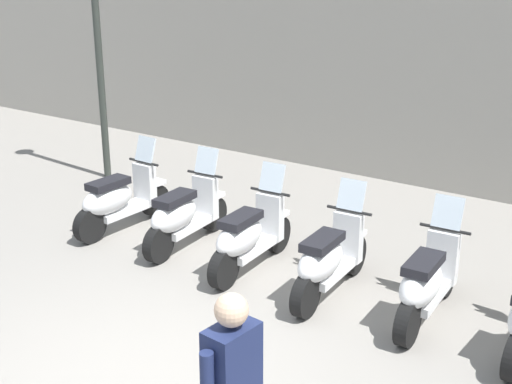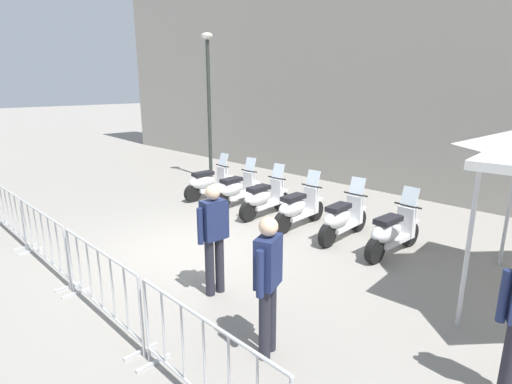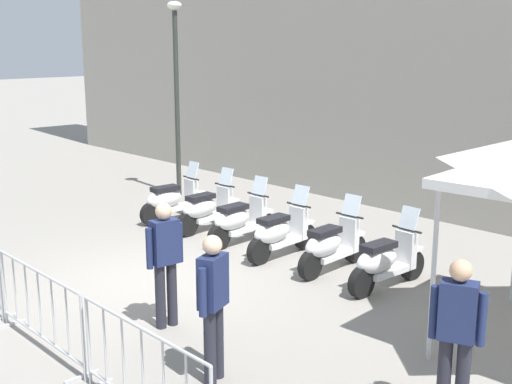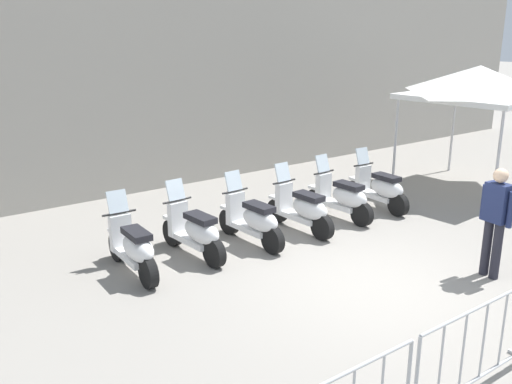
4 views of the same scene
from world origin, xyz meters
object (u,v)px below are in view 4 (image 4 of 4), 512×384
Objects in this scene: canopy_tent at (479,83)px; motorcycle_4 at (342,198)px; motorcycle_0 at (133,248)px; motorcycle_5 at (380,189)px; motorcycle_2 at (253,220)px; barrier_segment_1 at (483,348)px; motorcycle_3 at (302,209)px; motorcycle_1 at (195,232)px; officer_near_row_end at (496,216)px.

motorcycle_4 is at bearing 173.18° from canopy_tent.
motorcycle_0 is 5.61m from motorcycle_5.
motorcycle_2 is 2.24m from motorcycle_4.
motorcycle_0 is 0.79× the size of barrier_segment_1.
motorcycle_0 is 2.25m from motorcycle_2.
motorcycle_3 is 2.24m from motorcycle_5.
motorcycle_1 is at bearing -1.44° from motorcycle_0.
canopy_tent reaches higher than officer_near_row_end.
barrier_segment_1 is at bearing -75.25° from motorcycle_0.
barrier_segment_1 is (-3.17, -4.67, 0.07)m from motorcycle_4.
motorcycle_0 is 1.00× the size of motorcycle_5.
officer_near_row_end reaches higher than motorcycle_5.
motorcycle_1 is at bearing 172.36° from motorcycle_3.
motorcycle_5 is (4.46, -0.38, 0.00)m from motorcycle_1.
motorcycle_1 is 1.00× the size of motorcycle_2.
motorcycle_1 is 3.36m from motorcycle_4.
barrier_segment_1 is (1.31, -4.99, 0.07)m from motorcycle_0.
motorcycle_2 is at bearing 119.50° from officer_near_row_end.
canopy_tent is at bearing -6.01° from motorcycle_1.
motorcycle_3 and motorcycle_4 have the same top height.
canopy_tent is (2.94, -0.39, 2.06)m from motorcycle_5.
barrier_segment_1 is at bearing -100.97° from motorcycle_2.
motorcycle_0 is at bearing 104.75° from barrier_segment_1.
canopy_tent is (7.40, -0.78, 2.06)m from motorcycle_1.
officer_near_row_end is (-0.31, -3.30, 0.53)m from motorcycle_4.
barrier_segment_1 is 1.26× the size of officer_near_row_end.
canopy_tent is (6.29, -0.59, 2.06)m from motorcycle_2.
motorcycle_0 and motorcycle_3 have the same top height.
motorcycle_2 is 1.00× the size of motorcycle_4.
motorcycle_5 is at bearing -4.93° from motorcycle_1.
motorcycle_0 is 3.37m from motorcycle_3.
motorcycle_2 is 0.79× the size of barrier_segment_1.
barrier_segment_1 is 8.58m from canopy_tent.
motorcycle_2 and motorcycle_5 have the same top height.
motorcycle_3 is 1.00× the size of motorcycle_4.
motorcycle_3 is (1.12, -0.11, 0.00)m from motorcycle_2.
officer_near_row_end is (3.04, -3.59, 0.53)m from motorcycle_1.
motorcycle_2 is 3.95m from officer_near_row_end.
officer_near_row_end is at bearing -147.17° from canopy_tent.
motorcycle_4 is at bearing -2.75° from motorcycle_2.
motorcycle_2 is 4.87m from barrier_segment_1.
motorcycle_1 is 0.79× the size of barrier_segment_1.
motorcycle_2 is at bearing 176.63° from motorcycle_5.
motorcycle_3 reaches higher than barrier_segment_1.
motorcycle_0 is 1.00× the size of motorcycle_2.
motorcycle_5 is at bearing 172.35° from canopy_tent.
barrier_segment_1 is at bearing -154.33° from officer_near_row_end.
barrier_segment_1 is (-4.28, -4.58, 0.07)m from motorcycle_5.
motorcycle_1 is 4.74m from officer_near_row_end.
motorcycle_0 is 5.55m from officer_near_row_end.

